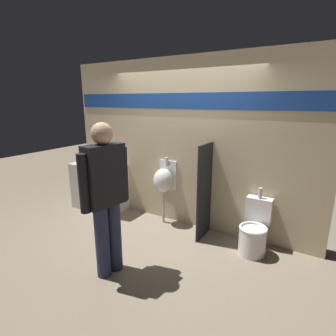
# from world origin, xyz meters

# --- Properties ---
(ground_plane) EXTENTS (16.00, 16.00, 0.00)m
(ground_plane) POSITION_xyz_m (0.00, 0.00, 0.00)
(ground_plane) COLOR gray
(display_wall) EXTENTS (4.37, 0.07, 2.70)m
(display_wall) POSITION_xyz_m (0.00, 0.60, 1.36)
(display_wall) COLOR beige
(display_wall) RESTS_ON ground_plane
(sink_counter) EXTENTS (1.03, 0.54, 0.88)m
(sink_counter) POSITION_xyz_m (-1.62, 0.30, 0.44)
(sink_counter) COLOR silver
(sink_counter) RESTS_ON ground_plane
(sink_basin) EXTENTS (0.33, 0.33, 0.27)m
(sink_basin) POSITION_xyz_m (-1.57, 0.36, 0.95)
(sink_basin) COLOR white
(sink_basin) RESTS_ON sink_counter
(cell_phone) EXTENTS (0.07, 0.14, 0.01)m
(cell_phone) POSITION_xyz_m (-1.31, 0.19, 0.89)
(cell_phone) COLOR #B7B7BC
(cell_phone) RESTS_ON sink_counter
(divider_near_counter) EXTENTS (0.03, 0.48, 1.44)m
(divider_near_counter) POSITION_xyz_m (0.54, 0.33, 0.72)
(divider_near_counter) COLOR black
(divider_near_counter) RESTS_ON ground_plane
(urinal_near_counter) EXTENTS (0.34, 0.32, 1.12)m
(urinal_near_counter) POSITION_xyz_m (-0.23, 0.42, 0.75)
(urinal_near_counter) COLOR silver
(urinal_near_counter) RESTS_ON ground_plane
(toilet) EXTENTS (0.38, 0.54, 0.88)m
(toilet) POSITION_xyz_m (1.31, 0.28, 0.30)
(toilet) COLOR white
(toilet) RESTS_ON ground_plane
(person_in_vest) EXTENTS (0.28, 0.63, 1.82)m
(person_in_vest) POSITION_xyz_m (-0.08, -1.08, 1.00)
(person_in_vest) COLOR #282D4C
(person_in_vest) RESTS_ON ground_plane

